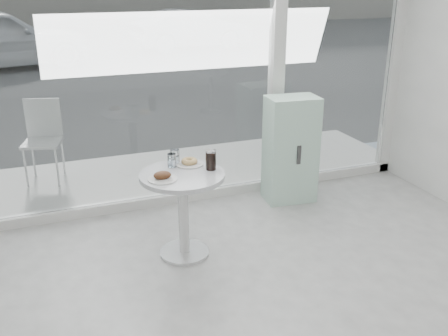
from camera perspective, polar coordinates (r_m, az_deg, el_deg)
name	(u,v)px	position (r m, az deg, el deg)	size (l,w,h in m)	color
storefront	(204,41)	(5.15, -2.35, 14.32)	(5.00, 0.14, 3.00)	silver
main_table	(183,197)	(4.27, -4.73, -3.36)	(0.72, 0.72, 0.77)	silver
patio_deck	(180,171)	(6.29, -5.09, -0.37)	(5.60, 1.60, 0.05)	silver
street	(80,50)	(18.07, -16.11, 12.87)	(40.00, 24.00, 0.00)	#313131
mint_cabinet	(291,150)	(5.40, 7.61, 2.10)	(0.56, 0.40, 1.15)	#98C3AD
patio_chair	(43,135)	(6.18, -19.99, 3.55)	(0.50, 0.50, 0.95)	silver
car_silver	(191,30)	(17.36, -3.84, 15.49)	(1.39, 3.98, 1.31)	#A6A9AE
plate_fritter	(163,177)	(4.07, -7.01, -0.97)	(0.24, 0.24, 0.07)	silver
plate_donut	(189,162)	(4.37, -3.98, 0.64)	(0.25, 0.25, 0.06)	silver
water_tumbler_a	(172,161)	(4.32, -5.99, 0.79)	(0.07, 0.07, 0.12)	white
water_tumbler_b	(175,158)	(4.39, -5.63, 1.18)	(0.08, 0.08, 0.13)	white
cola_glass	(211,160)	(4.24, -1.51, 0.89)	(0.09, 0.09, 0.17)	white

